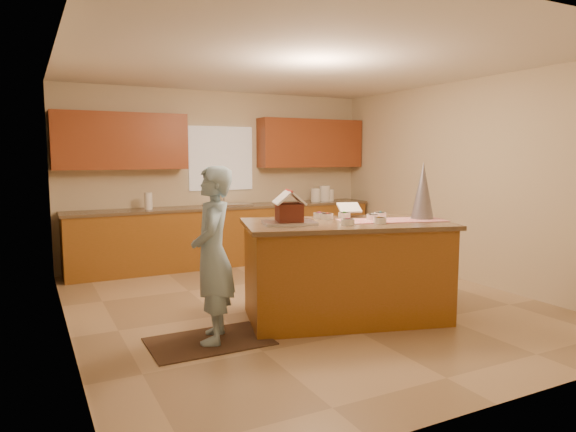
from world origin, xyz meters
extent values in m
plane|color=tan|center=(0.00, 0.00, 0.00)|extent=(5.50, 5.50, 0.00)
plane|color=silver|center=(0.00, 0.00, 2.70)|extent=(5.50, 5.50, 0.00)
plane|color=beige|center=(0.00, 2.75, 1.35)|extent=(5.50, 5.50, 0.00)
plane|color=beige|center=(0.00, -2.75, 1.35)|extent=(5.50, 5.50, 0.00)
plane|color=beige|center=(-2.50, 0.00, 1.35)|extent=(5.50, 5.50, 0.00)
plane|color=beige|center=(2.50, 0.00, 1.35)|extent=(5.50, 5.50, 0.00)
plane|color=gray|center=(-2.48, -0.80, 1.25)|extent=(0.00, 2.50, 2.50)
cube|color=white|center=(0.00, 2.72, 1.65)|extent=(1.05, 0.03, 1.00)
cube|color=brown|center=(0.00, 2.45, 0.44)|extent=(4.80, 0.60, 0.88)
cube|color=brown|center=(0.00, 2.45, 0.90)|extent=(4.85, 0.63, 0.04)
cube|color=brown|center=(-1.55, 2.57, 1.90)|extent=(1.85, 0.35, 0.80)
cube|color=brown|center=(1.55, 2.57, 1.90)|extent=(1.85, 0.35, 0.80)
cube|color=silver|center=(0.00, 2.45, 0.89)|extent=(0.70, 0.45, 0.12)
cylinder|color=silver|center=(0.00, 2.63, 1.06)|extent=(0.03, 0.03, 0.28)
cube|color=brown|center=(0.12, -0.68, 0.49)|extent=(2.20, 1.51, 0.98)
cube|color=brown|center=(0.12, -0.68, 1.00)|extent=(2.31, 1.62, 0.04)
cube|color=red|center=(0.60, -0.82, 1.02)|extent=(1.18, 0.69, 0.01)
cube|color=silver|center=(-0.48, -0.56, 1.03)|extent=(0.59, 0.50, 0.03)
cube|color=white|center=(0.40, -0.32, 1.12)|extent=(0.29, 0.25, 0.10)
cone|color=#ABA9B5|center=(0.97, -0.87, 1.33)|extent=(0.30, 0.30, 0.61)
cube|color=black|center=(-1.37, -0.70, 0.01)|extent=(1.08, 0.71, 0.01)
imported|color=#8DB3C9|center=(-1.32, -0.70, 0.81)|extent=(0.58, 0.69, 1.60)
cylinder|color=white|center=(1.58, 2.45, 1.03)|extent=(0.16, 0.16, 0.22)
cylinder|color=white|center=(1.77, 2.45, 1.05)|extent=(0.18, 0.18, 0.26)
cylinder|color=white|center=(1.87, 2.45, 1.02)|extent=(0.14, 0.14, 0.20)
cylinder|color=white|center=(-1.22, 2.45, 1.04)|extent=(0.11, 0.11, 0.24)
cube|color=#5A2517|center=(-0.48, -0.56, 1.14)|extent=(0.31, 0.32, 0.18)
cube|color=white|center=(-0.55, -0.54, 1.29)|extent=(0.24, 0.34, 0.14)
cube|color=white|center=(-0.41, -0.58, 1.29)|extent=(0.24, 0.34, 0.14)
cylinder|color=red|center=(-0.48, -0.56, 1.35)|extent=(0.11, 0.30, 0.02)
cylinder|color=red|center=(0.05, -0.41, 1.05)|extent=(0.13, 0.13, 0.06)
cylinder|color=teal|center=(0.63, -0.58, 1.05)|extent=(0.13, 0.13, 0.06)
cylinder|color=gold|center=(0.35, -0.94, 1.05)|extent=(0.13, 0.13, 0.06)
cylinder|color=white|center=(0.45, -0.70, 1.05)|extent=(0.13, 0.13, 0.06)
cylinder|color=#DE698E|center=(-0.01, -0.90, 1.05)|extent=(0.13, 0.13, 0.06)
cylinder|color=#A73774|center=(0.02, -0.31, 1.05)|extent=(0.13, 0.13, 0.06)
cylinder|color=#229525|center=(0.27, -0.41, 1.05)|extent=(0.13, 0.13, 0.06)
camera|label=1|loc=(-2.81, -5.08, 1.70)|focal=32.16mm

